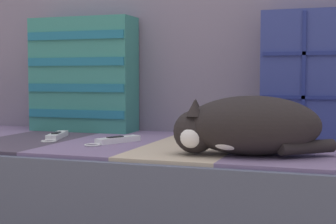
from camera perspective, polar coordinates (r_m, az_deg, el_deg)
name	(u,v)px	position (r m, az deg, el deg)	size (l,w,h in m)	color
couch	(158,198)	(1.72, -1.08, -9.53)	(1.78, 0.82, 0.38)	brown
sofa_backrest	(188,57)	(1.99, 2.27, 6.14)	(1.75, 0.14, 0.57)	slate
throw_pillow_quilted	(327,75)	(1.76, 17.20, 3.89)	(0.42, 0.14, 0.43)	navy
throw_pillow_striped	(83,75)	(2.00, -9.36, 4.09)	(0.41, 0.14, 0.43)	#337A70
sleeping_cat	(244,127)	(1.38, 8.42, -1.63)	(0.42, 0.27, 0.16)	black
game_remote_near	(57,136)	(1.78, -12.24, -2.60)	(0.10, 0.21, 0.02)	white
game_remote_far	(116,140)	(1.63, -5.76, -3.12)	(0.13, 0.20, 0.02)	white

